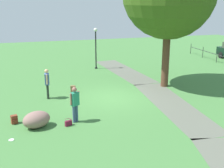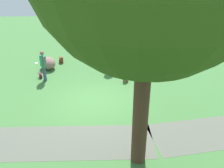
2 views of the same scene
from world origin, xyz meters
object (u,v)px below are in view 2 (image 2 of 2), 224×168
at_px(man_near_boulder, 109,56).
at_px(frisbee_on_grass, 36,63).
at_px(backpack_by_boulder, 61,60).
at_px(woman_with_handbag, 43,64).
at_px(lawn_boulder, 48,63).
at_px(spare_backpack_on_lawn, 125,79).
at_px(handbag_on_grass, 40,75).

distance_m(man_near_boulder, frisbee_on_grass, 5.21).
height_order(man_near_boulder, backpack_by_boulder, man_near_boulder).
distance_m(woman_with_handbag, frisbee_on_grass, 3.17).
relative_size(lawn_boulder, frisbee_on_grass, 6.76).
relative_size(woman_with_handbag, spare_backpack_on_lawn, 4.26).
height_order(woman_with_handbag, handbag_on_grass, woman_with_handbag).
height_order(man_near_boulder, spare_backpack_on_lawn, man_near_boulder).
bearing_deg(handbag_on_grass, woman_with_handbag, 131.15).
height_order(lawn_boulder, man_near_boulder, man_near_boulder).
height_order(spare_backpack_on_lawn, frisbee_on_grass, spare_backpack_on_lawn).
bearing_deg(spare_backpack_on_lawn, backpack_by_boulder, -40.54).
distance_m(handbag_on_grass, frisbee_on_grass, 2.55).
bearing_deg(man_near_boulder, handbag_on_grass, 8.70).
xyz_separation_m(woman_with_handbag, spare_backpack_on_lawn, (-4.46, 0.57, -0.80)).
bearing_deg(lawn_boulder, handbag_on_grass, 80.69).
bearing_deg(spare_backpack_on_lawn, man_near_boulder, -63.95).
relative_size(handbag_on_grass, frisbee_on_grass, 1.62).
bearing_deg(handbag_on_grass, backpack_by_boulder, -111.39).
bearing_deg(backpack_by_boulder, frisbee_on_grass, -2.59).
relative_size(man_near_boulder, backpack_by_boulder, 4.33).
height_order(handbag_on_grass, spare_backpack_on_lawn, spare_backpack_on_lawn).
bearing_deg(spare_backpack_on_lawn, woman_with_handbag, -7.28).
bearing_deg(handbag_on_grass, spare_backpack_on_lawn, 168.80).
xyz_separation_m(handbag_on_grass, frisbee_on_grass, (0.75, -2.44, -0.13)).
xyz_separation_m(lawn_boulder, man_near_boulder, (-3.80, 0.76, 0.64)).
height_order(man_near_boulder, frisbee_on_grass, man_near_boulder).
distance_m(lawn_boulder, handbag_on_grass, 1.42).
xyz_separation_m(man_near_boulder, spare_backpack_on_lawn, (-0.77, 1.57, -0.82)).
relative_size(lawn_boulder, handbag_on_grass, 4.16).
bearing_deg(frisbee_on_grass, woman_with_handbag, 111.03).
bearing_deg(handbag_on_grass, man_near_boulder, -171.30).
height_order(handbag_on_grass, backpack_by_boulder, backpack_by_boulder).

